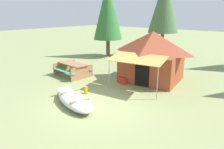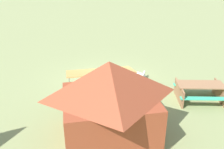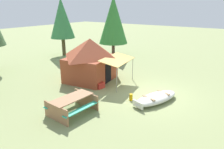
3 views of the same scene
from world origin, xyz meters
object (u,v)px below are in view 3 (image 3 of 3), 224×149
(beached_rowboat, at_px, (156,98))
(pine_tree_back_right, at_px, (62,18))
(canvas_cabin_tent, at_px, (90,59))
(fuel_can, at_px, (131,97))
(picnic_table, at_px, (72,103))
(pine_tree_side, at_px, (113,20))
(cooler_box, at_px, (100,85))

(beached_rowboat, distance_m, pine_tree_back_right, 13.06)
(canvas_cabin_tent, height_order, fuel_can, canvas_cabin_tent)
(canvas_cabin_tent, relative_size, picnic_table, 2.07)
(canvas_cabin_tent, xyz_separation_m, fuel_can, (-1.29, -3.74, -1.23))
(picnic_table, bearing_deg, fuel_can, -29.08)
(pine_tree_back_right, xyz_separation_m, pine_tree_side, (2.62, -4.03, -0.13))
(canvas_cabin_tent, height_order, cooler_box, canvas_cabin_tent)
(picnic_table, height_order, fuel_can, picnic_table)
(pine_tree_back_right, bearing_deg, canvas_cabin_tent, -120.83)
(cooler_box, bearing_deg, canvas_cabin_tent, 58.79)
(beached_rowboat, distance_m, picnic_table, 4.17)
(beached_rowboat, distance_m, pine_tree_side, 11.13)
(beached_rowboat, height_order, pine_tree_side, pine_tree_side)
(canvas_cabin_tent, distance_m, pine_tree_side, 7.50)
(beached_rowboat, xyz_separation_m, cooler_box, (-0.11, 3.46, -0.04))
(pine_tree_back_right, bearing_deg, fuel_can, -116.90)
(beached_rowboat, relative_size, fuel_can, 8.37)
(picnic_table, height_order, cooler_box, picnic_table)
(canvas_cabin_tent, height_order, pine_tree_back_right, pine_tree_back_right)
(canvas_cabin_tent, bearing_deg, fuel_can, -108.98)
(pine_tree_back_right, bearing_deg, beached_rowboat, -112.41)
(picnic_table, xyz_separation_m, pine_tree_back_right, (8.05, 9.05, 3.00))
(pine_tree_side, bearing_deg, fuel_can, -140.69)
(beached_rowboat, relative_size, canvas_cabin_tent, 0.68)
(beached_rowboat, bearing_deg, cooler_box, 91.75)
(fuel_can, xyz_separation_m, pine_tree_side, (7.97, 6.52, 3.19))
(beached_rowboat, height_order, pine_tree_back_right, pine_tree_back_right)
(pine_tree_side, bearing_deg, canvas_cabin_tent, -157.35)
(picnic_table, relative_size, pine_tree_side, 0.37)
(canvas_cabin_tent, distance_m, picnic_table, 4.65)
(fuel_can, bearing_deg, pine_tree_side, 39.31)
(picnic_table, bearing_deg, pine_tree_back_right, 48.37)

